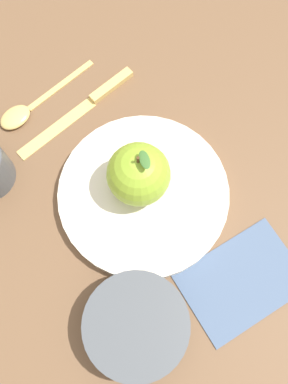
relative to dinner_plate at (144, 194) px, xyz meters
The scene contains 7 objects.
ground_plane 0.02m from the dinner_plate, 92.45° to the left, with size 2.40×2.40×0.00m, color brown.
dinner_plate is the anchor object (origin of this frame).
apple 0.05m from the dinner_plate, 133.84° to the left, with size 0.08×0.08×0.09m.
side_bowl 0.17m from the dinner_plate, 84.12° to the right, with size 0.13×0.13×0.04m.
knife 0.17m from the dinner_plate, 129.57° to the left, with size 0.15×0.17×0.01m.
spoon 0.22m from the dinner_plate, 151.82° to the left, with size 0.12×0.15×0.01m.
linen_napkin 0.17m from the dinner_plate, 33.12° to the right, with size 0.11×0.15×0.00m, color slate.
Camera 1 is at (0.03, -0.19, 0.55)m, focal length 38.46 mm.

